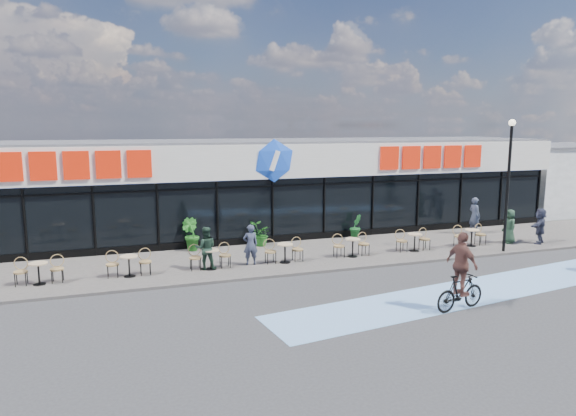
{
  "coord_description": "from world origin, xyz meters",
  "views": [
    {
      "loc": [
        -6.58,
        -14.69,
        5.33
      ],
      "look_at": [
        -0.45,
        3.5,
        2.22
      ],
      "focal_mm": 32.0,
      "sensor_mm": 36.0,
      "label": 1
    }
  ],
  "objects_px": {
    "patron_right": "(206,248)",
    "pedestrian_a": "(510,226)",
    "potted_plant_mid": "(260,234)",
    "potted_plant_right": "(355,226)",
    "potted_plant_left": "(191,234)",
    "pedestrian_b": "(474,216)",
    "cyclist_a": "(461,279)",
    "lamp_post": "(509,175)",
    "patron_left": "(250,245)",
    "pedestrian_c": "(540,226)"
  },
  "relations": [
    {
      "from": "cyclist_a",
      "to": "potted_plant_right",
      "type": "bearing_deg",
      "value": 82.76
    },
    {
      "from": "patron_right",
      "to": "pedestrian_a",
      "type": "relative_size",
      "value": 1.04
    },
    {
      "from": "potted_plant_left",
      "to": "potted_plant_right",
      "type": "xyz_separation_m",
      "value": [
        7.62,
        -0.11,
        -0.12
      ]
    },
    {
      "from": "cyclist_a",
      "to": "patron_right",
      "type": "bearing_deg",
      "value": 135.05
    },
    {
      "from": "pedestrian_a",
      "to": "pedestrian_b",
      "type": "relative_size",
      "value": 0.86
    },
    {
      "from": "lamp_post",
      "to": "pedestrian_b",
      "type": "height_order",
      "value": "lamp_post"
    },
    {
      "from": "potted_plant_mid",
      "to": "pedestrian_c",
      "type": "relative_size",
      "value": 0.65
    },
    {
      "from": "potted_plant_left",
      "to": "pedestrian_a",
      "type": "bearing_deg",
      "value": -13.1
    },
    {
      "from": "potted_plant_left",
      "to": "patron_left",
      "type": "height_order",
      "value": "patron_left"
    },
    {
      "from": "potted_plant_left",
      "to": "potted_plant_mid",
      "type": "xyz_separation_m",
      "value": [
        2.97,
        -0.15,
        -0.17
      ]
    },
    {
      "from": "potted_plant_mid",
      "to": "patron_left",
      "type": "bearing_deg",
      "value": -112.16
    },
    {
      "from": "potted_plant_mid",
      "to": "pedestrian_a",
      "type": "xyz_separation_m",
      "value": [
        10.73,
        -3.04,
        0.25
      ]
    },
    {
      "from": "lamp_post",
      "to": "cyclist_a",
      "type": "relative_size",
      "value": 2.36
    },
    {
      "from": "pedestrian_c",
      "to": "cyclist_a",
      "type": "bearing_deg",
      "value": 0.32
    },
    {
      "from": "pedestrian_c",
      "to": "pedestrian_b",
      "type": "bearing_deg",
      "value": -95.35
    },
    {
      "from": "patron_right",
      "to": "pedestrian_a",
      "type": "xyz_separation_m",
      "value": [
        13.59,
        -0.12,
        -0.03
      ]
    },
    {
      "from": "patron_right",
      "to": "cyclist_a",
      "type": "relative_size",
      "value": 0.68
    },
    {
      "from": "potted_plant_mid",
      "to": "pedestrian_b",
      "type": "relative_size",
      "value": 0.58
    },
    {
      "from": "lamp_post",
      "to": "potted_plant_mid",
      "type": "height_order",
      "value": "lamp_post"
    },
    {
      "from": "potted_plant_right",
      "to": "patron_right",
      "type": "height_order",
      "value": "patron_right"
    },
    {
      "from": "lamp_post",
      "to": "pedestrian_a",
      "type": "height_order",
      "value": "lamp_post"
    },
    {
      "from": "potted_plant_left",
      "to": "lamp_post",
      "type": "bearing_deg",
      "value": -19.2
    },
    {
      "from": "pedestrian_a",
      "to": "pedestrian_c",
      "type": "relative_size",
      "value": 0.96
    },
    {
      "from": "patron_right",
      "to": "pedestrian_c",
      "type": "bearing_deg",
      "value": -173.36
    },
    {
      "from": "patron_right",
      "to": "cyclist_a",
      "type": "bearing_deg",
      "value": 144.03
    },
    {
      "from": "patron_left",
      "to": "patron_right",
      "type": "xyz_separation_m",
      "value": [
        -1.7,
        -0.09,
        0.02
      ]
    },
    {
      "from": "lamp_post",
      "to": "patron_left",
      "type": "relative_size",
      "value": 3.53
    },
    {
      "from": "lamp_post",
      "to": "cyclist_a",
      "type": "height_order",
      "value": "lamp_post"
    },
    {
      "from": "potted_plant_mid",
      "to": "pedestrian_a",
      "type": "relative_size",
      "value": 0.68
    },
    {
      "from": "potted_plant_mid",
      "to": "patron_right",
      "type": "height_order",
      "value": "patron_right"
    },
    {
      "from": "patron_right",
      "to": "patron_left",
      "type": "bearing_deg",
      "value": -168.07
    },
    {
      "from": "patron_right",
      "to": "lamp_post",
      "type": "bearing_deg",
      "value": -176.84
    },
    {
      "from": "potted_plant_mid",
      "to": "potted_plant_right",
      "type": "bearing_deg",
      "value": 0.6
    },
    {
      "from": "potted_plant_mid",
      "to": "pedestrian_b",
      "type": "height_order",
      "value": "pedestrian_b"
    },
    {
      "from": "pedestrian_a",
      "to": "pedestrian_b",
      "type": "xyz_separation_m",
      "value": [
        -0.18,
        2.16,
        0.13
      ]
    },
    {
      "from": "potted_plant_mid",
      "to": "cyclist_a",
      "type": "distance_m",
      "value": 9.86
    },
    {
      "from": "potted_plant_left",
      "to": "potted_plant_right",
      "type": "relative_size",
      "value": 1.22
    },
    {
      "from": "pedestrian_a",
      "to": "pedestrian_c",
      "type": "bearing_deg",
      "value": 74.38
    },
    {
      "from": "lamp_post",
      "to": "patron_right",
      "type": "height_order",
      "value": "lamp_post"
    },
    {
      "from": "potted_plant_right",
      "to": "patron_left",
      "type": "distance_m",
      "value": 6.48
    },
    {
      "from": "patron_right",
      "to": "pedestrian_b",
      "type": "xyz_separation_m",
      "value": [
        13.41,
        2.04,
        0.1
      ]
    },
    {
      "from": "pedestrian_c",
      "to": "cyclist_a",
      "type": "height_order",
      "value": "cyclist_a"
    },
    {
      "from": "potted_plant_left",
      "to": "patron_right",
      "type": "distance_m",
      "value": 3.08
    },
    {
      "from": "pedestrian_b",
      "to": "pedestrian_a",
      "type": "bearing_deg",
      "value": 177.78
    },
    {
      "from": "potted_plant_right",
      "to": "lamp_post",
      "type": "bearing_deg",
      "value": -41.27
    },
    {
      "from": "patron_right",
      "to": "pedestrian_b",
      "type": "relative_size",
      "value": 0.89
    },
    {
      "from": "potted_plant_right",
      "to": "potted_plant_left",
      "type": "bearing_deg",
      "value": 179.21
    },
    {
      "from": "potted_plant_right",
      "to": "patron_right",
      "type": "relative_size",
      "value": 0.71
    },
    {
      "from": "cyclist_a",
      "to": "pedestrian_a",
      "type": "bearing_deg",
      "value": 40.44
    },
    {
      "from": "lamp_post",
      "to": "cyclist_a",
      "type": "distance_m",
      "value": 8.19
    }
  ]
}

